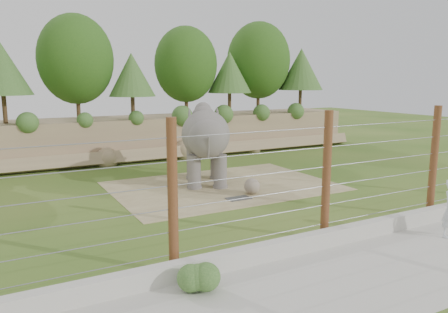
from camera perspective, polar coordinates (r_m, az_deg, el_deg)
ground at (r=17.59m, az=3.14°, el=-6.14°), size 90.00×90.00×0.00m
back_embankment at (r=28.67m, az=-9.31°, el=8.04°), size 30.00×5.52×8.77m
dirt_patch at (r=20.34m, az=-0.11°, el=-3.87°), size 10.00×7.00×0.02m
drain_grate at (r=18.19m, az=1.91°, el=-5.47°), size 1.00×0.60×0.03m
elephant at (r=20.54m, az=-2.40°, el=1.43°), size 3.51×4.91×3.65m
stone_ball at (r=18.88m, az=3.67°, el=-3.88°), size 0.69×0.69×0.69m
retaining_wall at (r=13.73m, az=14.35°, el=-10.07°), size 26.00×0.35×0.50m
walkway at (r=12.55m, az=20.68°, el=-13.58°), size 26.00×4.00×0.01m
barrier_fence at (r=13.60m, az=13.24°, el=-2.53°), size 20.26×0.26×4.00m
walkway_shrub at (r=10.47m, az=-3.15°, el=-15.43°), size 0.77×0.77×0.77m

